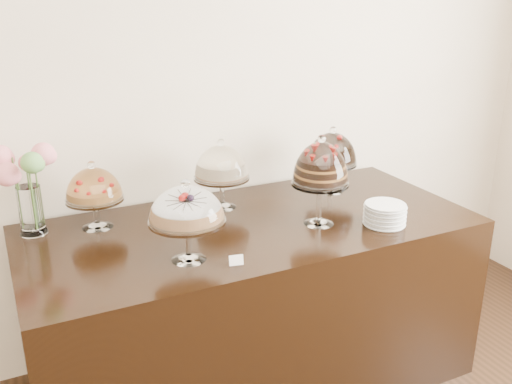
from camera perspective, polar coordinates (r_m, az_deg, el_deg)
name	(u,v)px	position (r m, az deg, el deg)	size (l,w,h in m)	color
wall_back	(167,87)	(3.05, -8.89, 10.32)	(5.00, 0.04, 3.00)	beige
display_counter	(252,303)	(3.00, -0.42, -11.09)	(2.20, 1.00, 0.90)	black
cake_stand_sugar_sponge	(187,208)	(2.36, -6.96, -1.64)	(0.33, 0.33, 0.36)	white
cake_stand_choco_layer	(321,167)	(2.71, 6.48, 2.49)	(0.28, 0.28, 0.45)	white
cake_stand_cheesecake	(221,165)	(2.93, -3.48, 2.68)	(0.29, 0.29, 0.37)	white
cake_stand_dark_choco	(332,151)	(3.19, 7.62, 4.05)	(0.28, 0.28, 0.37)	white
cake_stand_fruit_tart	(94,188)	(2.79, -15.92, 0.42)	(0.27, 0.27, 0.33)	white
flower_vase	(24,179)	(2.79, -22.17, 1.19)	(0.29, 0.31, 0.43)	white
plate_stack	(385,214)	(2.83, 12.75, -2.18)	(0.20, 0.20, 0.10)	silver
price_card_left	(236,260)	(2.39, -2.00, -6.83)	(0.06, 0.01, 0.04)	white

